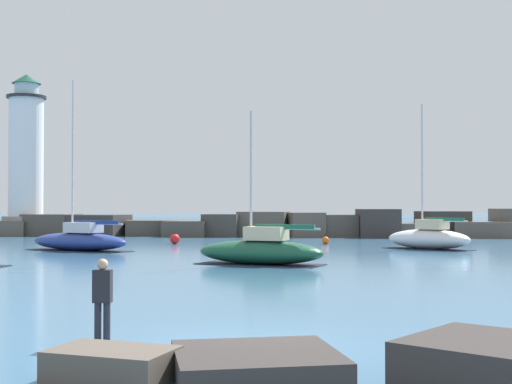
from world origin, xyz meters
The scene contains 11 objects.
ground_plane centered at (0.00, 0.00, 0.00)m, with size 600.00×600.00×0.00m, color #3D6B8E.
open_sea_beyond centered at (0.00, 110.88, 0.00)m, with size 400.00×116.00×0.01m.
breakwater_jetty centered at (3.58, 50.92, 1.01)m, with size 60.95×7.07×2.54m.
lighthouse centered at (-24.90, 51.33, 6.68)m, with size 4.30×4.30×15.22m.
foreground_rocks centered at (-1.55, -2.92, 0.39)m, with size 14.00×3.90×1.00m.
sailboat_moored_1 centered at (-12.59, 29.02, 0.66)m, with size 7.58×5.24×10.60m.
sailboat_moored_2 centered at (9.18, 32.08, 0.73)m, with size 5.93×5.55×9.31m.
sailboat_moored_3 centered at (-0.80, 19.35, 0.66)m, with size 6.60×4.13×7.24m.
mooring_buoy_orange_near centered at (2.79, 37.71, 0.28)m, with size 0.55×0.55×0.75m.
mooring_buoy_far_side centered at (-8.14, 37.24, 0.37)m, with size 0.73×0.73×0.93m.
person_on_rocks centered at (-2.76, -0.13, 0.94)m, with size 0.36×0.22×1.68m.
Camera 1 is at (1.22, -14.03, 2.71)m, focal length 50.00 mm.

